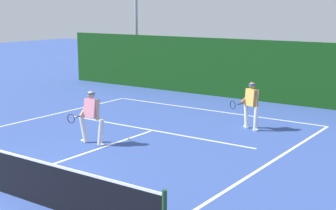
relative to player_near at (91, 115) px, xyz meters
name	(u,v)px	position (x,y,z in m)	size (l,w,h in m)	color
court_line_baseline_far	(211,111)	(0.53, 6.40, -0.91)	(9.46, 0.10, 0.01)	white
court_line_service	(153,130)	(0.53, 2.42, -0.91)	(7.71, 0.10, 0.01)	white
court_line_centre	(84,154)	(0.53, -0.90, -0.91)	(0.10, 6.40, 0.01)	white
player_near	(91,115)	(0.00, 0.00, 0.00)	(0.98, 0.88, 1.66)	silver
player_far	(251,103)	(3.18, 4.49, -0.01)	(1.00, 0.88, 1.65)	silver
tennis_ball	(129,139)	(0.62, 1.01, -0.88)	(0.07, 0.07, 0.07)	#D1E033
back_fence_windscreen	(246,70)	(0.53, 9.45, 0.45)	(21.16, 0.12, 2.73)	#113F11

